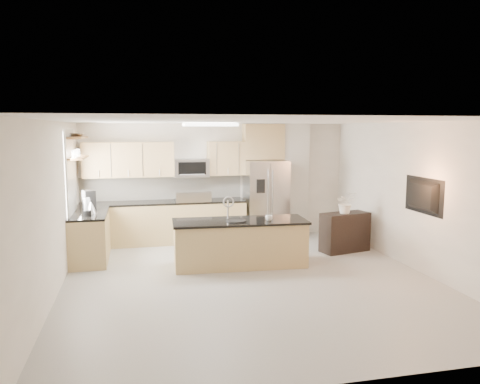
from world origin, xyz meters
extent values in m
plane|color=#ABA7A3|center=(0.00, 0.00, 0.00)|extent=(6.50, 6.50, 0.00)
cube|color=white|center=(0.00, 0.00, 2.60)|extent=(6.00, 6.50, 0.02)
cube|color=white|center=(0.00, 3.25, 1.30)|extent=(6.00, 0.02, 2.60)
cube|color=white|center=(0.00, -3.25, 1.30)|extent=(6.00, 0.02, 2.60)
cube|color=white|center=(-3.00, 0.00, 1.30)|extent=(0.02, 6.50, 2.60)
cube|color=white|center=(3.00, 0.00, 1.30)|extent=(0.02, 6.50, 2.60)
cube|color=tan|center=(-1.23, 2.92, 0.44)|extent=(3.55, 0.65, 0.88)
cube|color=black|center=(-1.23, 2.92, 0.90)|extent=(3.55, 0.66, 0.04)
cube|color=silver|center=(-1.23, 3.24, 1.18)|extent=(3.55, 0.02, 0.52)
cube|color=tan|center=(-2.67, 1.85, 0.44)|extent=(0.65, 1.50, 0.88)
cube|color=black|center=(-2.67, 1.85, 0.90)|extent=(0.66, 1.50, 0.04)
cube|color=black|center=(-0.60, 2.92, 0.45)|extent=(0.76, 0.64, 0.90)
cube|color=black|center=(-0.60, 2.92, 0.92)|extent=(0.76, 0.62, 0.03)
cube|color=#B1B1B3|center=(-0.60, 2.62, 1.03)|extent=(0.76, 0.04, 0.22)
cube|color=tan|center=(-1.94, 3.08, 1.83)|extent=(1.92, 0.33, 0.75)
cube|color=tan|center=(0.19, 3.08, 1.83)|extent=(0.82, 0.33, 0.75)
cube|color=#B1B1B3|center=(-0.60, 3.05, 1.63)|extent=(0.76, 0.40, 0.40)
cube|color=black|center=(-0.60, 2.85, 1.63)|extent=(0.60, 0.02, 0.28)
cube|color=#B1B1B3|center=(1.06, 2.88, 0.89)|extent=(0.92, 0.75, 1.78)
cube|color=gray|center=(1.06, 2.50, 0.89)|extent=(0.02, 0.01, 1.69)
cube|color=black|center=(0.84, 2.48, 1.25)|extent=(0.18, 0.03, 0.30)
cube|color=beige|center=(1.82, 3.10, 1.30)|extent=(0.60, 0.30, 2.60)
cube|color=white|center=(-2.98, 1.85, 1.65)|extent=(0.03, 1.05, 1.55)
cube|color=white|center=(-2.97, 1.85, 1.65)|extent=(0.03, 1.15, 1.65)
cube|color=brown|center=(-2.85, 1.95, 1.95)|extent=(0.30, 1.20, 0.04)
cube|color=brown|center=(-2.85, 1.95, 2.32)|extent=(0.30, 1.20, 0.04)
cube|color=white|center=(-0.40, 1.60, 2.56)|extent=(1.00, 0.50, 0.06)
cube|color=tan|center=(0.02, 0.90, 0.40)|extent=(2.40, 0.94, 0.80)
cube|color=black|center=(0.02, 0.90, 0.82)|extent=(2.46, 1.00, 0.04)
cube|color=black|center=(-0.16, 0.90, 0.80)|extent=(0.50, 0.36, 0.01)
cylinder|color=#B1B1B3|center=(-0.16, 1.10, 1.01)|extent=(0.03, 0.03, 0.34)
torus|color=#B1B1B3|center=(-0.16, 1.04, 1.16)|extent=(0.21, 0.03, 0.21)
cube|color=black|center=(2.32, 1.40, 0.40)|extent=(1.06, 0.64, 0.79)
imported|color=white|center=(0.52, 0.74, 0.89)|extent=(0.16, 0.16, 0.10)
cylinder|color=black|center=(-0.07, 0.81, 0.85)|extent=(0.39, 0.39, 0.02)
cylinder|color=black|center=(-2.67, 1.50, 0.97)|extent=(0.14, 0.14, 0.10)
cylinder|color=silver|center=(-2.67, 1.50, 1.13)|extent=(0.11, 0.11, 0.23)
cone|color=#B1B1B3|center=(-2.62, 1.74, 1.04)|extent=(0.21, 0.21, 0.23)
cylinder|color=black|center=(-2.62, 1.74, 1.16)|extent=(0.04, 0.04, 0.04)
cube|color=black|center=(-2.69, 2.14, 1.11)|extent=(0.28, 0.30, 0.38)
cylinder|color=#B1B1B3|center=(-2.69, 2.07, 1.02)|extent=(0.12, 0.12, 0.14)
imported|color=#B1B1B3|center=(-2.85, 2.01, 2.38)|extent=(0.41, 0.41, 0.08)
imported|color=white|center=(2.29, 1.35, 1.13)|extent=(0.64, 0.57, 0.66)
imported|color=black|center=(2.91, -0.20, 1.35)|extent=(0.14, 1.08, 0.62)
camera|label=1|loc=(-1.79, -7.22, 2.47)|focal=35.00mm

